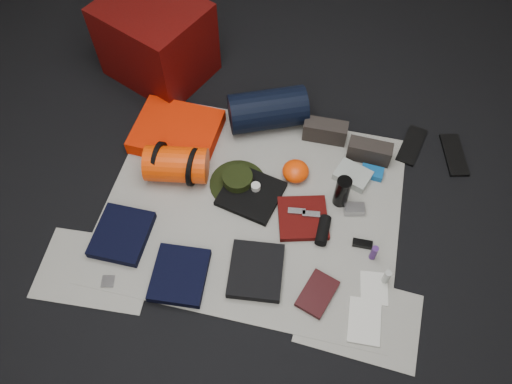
% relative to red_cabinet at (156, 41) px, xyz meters
% --- Properties ---
extents(floor, '(4.50, 4.50, 0.02)m').
position_rel_red_cabinet_xyz_m(floor, '(0.83, -0.89, -0.26)').
color(floor, black).
rests_on(floor, ground).
extents(newspaper_mat, '(1.60, 1.30, 0.01)m').
position_rel_red_cabinet_xyz_m(newspaper_mat, '(0.83, -0.89, -0.25)').
color(newspaper_mat, '#B2B1A4').
rests_on(newspaper_mat, floor).
extents(newspaper_sheet_front_left, '(0.61, 0.44, 0.00)m').
position_rel_red_cabinet_xyz_m(newspaper_sheet_front_left, '(0.13, -1.44, -0.25)').
color(newspaper_sheet_front_left, '#B2B1A4').
rests_on(newspaper_sheet_front_left, floor).
extents(newspaper_sheet_front_right, '(0.60, 0.43, 0.00)m').
position_rel_red_cabinet_xyz_m(newspaper_sheet_front_right, '(1.48, -1.39, -0.25)').
color(newspaper_sheet_front_right, '#B2B1A4').
rests_on(newspaper_sheet_front_right, floor).
extents(red_cabinet, '(0.75, 0.70, 0.50)m').
position_rel_red_cabinet_xyz_m(red_cabinet, '(0.00, 0.00, 0.00)').
color(red_cabinet, '#480705').
rests_on(red_cabinet, floor).
extents(sleeping_pad, '(0.51, 0.42, 0.09)m').
position_rel_red_cabinet_xyz_m(sleeping_pad, '(0.27, -0.52, -0.20)').
color(sleeping_pad, red).
rests_on(sleeping_pad, newspaper_mat).
extents(stuff_sack, '(0.37, 0.26, 0.20)m').
position_rel_red_cabinet_xyz_m(stuff_sack, '(0.36, -0.78, -0.14)').
color(stuff_sack, '#EF3B03').
rests_on(stuff_sack, newspaper_mat).
extents(sack_strap_left, '(0.02, 0.22, 0.22)m').
position_rel_red_cabinet_xyz_m(sack_strap_left, '(0.26, -0.78, -0.14)').
color(sack_strap_left, black).
rests_on(sack_strap_left, newspaper_mat).
extents(sack_strap_right, '(0.03, 0.22, 0.22)m').
position_rel_red_cabinet_xyz_m(sack_strap_right, '(0.46, -0.78, -0.14)').
color(sack_strap_right, black).
rests_on(sack_strap_right, newspaper_mat).
extents(navy_duffel, '(0.52, 0.40, 0.24)m').
position_rel_red_cabinet_xyz_m(navy_duffel, '(0.78, -0.29, -0.13)').
color(navy_duffel, black).
rests_on(navy_duffel, newspaper_mat).
extents(boonie_brim, '(0.42, 0.42, 0.01)m').
position_rel_red_cabinet_xyz_m(boonie_brim, '(0.71, -0.77, -0.24)').
color(boonie_brim, black).
rests_on(boonie_brim, newspaper_mat).
extents(boonie_crown, '(0.17, 0.17, 0.08)m').
position_rel_red_cabinet_xyz_m(boonie_crown, '(0.71, -0.77, -0.20)').
color(boonie_crown, black).
rests_on(boonie_crown, boonie_brim).
extents(hiking_boot_left, '(0.26, 0.10, 0.13)m').
position_rel_red_cabinet_xyz_m(hiking_boot_left, '(1.14, -0.33, -0.18)').
color(hiking_boot_left, '#2B2622').
rests_on(hiking_boot_left, newspaper_mat).
extents(hiking_boot_right, '(0.25, 0.10, 0.12)m').
position_rel_red_cabinet_xyz_m(hiking_boot_right, '(1.41, -0.42, -0.18)').
color(hiking_boot_right, '#2B2622').
rests_on(hiking_boot_right, newspaper_mat).
extents(flip_flop_left, '(0.18, 0.31, 0.02)m').
position_rel_red_cabinet_xyz_m(flip_flop_left, '(1.66, -0.27, -0.24)').
color(flip_flop_left, black).
rests_on(flip_flop_left, floor).
extents(flip_flop_right, '(0.18, 0.32, 0.02)m').
position_rel_red_cabinet_xyz_m(flip_flop_right, '(1.91, -0.28, -0.24)').
color(flip_flop_right, black).
rests_on(flip_flop_right, floor).
extents(trousers_navy_a, '(0.28, 0.31, 0.05)m').
position_rel_red_cabinet_xyz_m(trousers_navy_a, '(0.20, -1.23, -0.22)').
color(trousers_navy_a, black).
rests_on(trousers_navy_a, newspaper_mat).
extents(trousers_navy_b, '(0.29, 0.33, 0.05)m').
position_rel_red_cabinet_xyz_m(trousers_navy_b, '(0.56, -1.38, -0.22)').
color(trousers_navy_b, black).
rests_on(trousers_navy_b, newspaper_mat).
extents(trousers_charcoal, '(0.30, 0.33, 0.05)m').
position_rel_red_cabinet_xyz_m(trousers_charcoal, '(0.93, -1.27, -0.22)').
color(trousers_charcoal, black).
rests_on(trousers_charcoal, newspaper_mat).
extents(black_tshirt, '(0.37, 0.36, 0.03)m').
position_rel_red_cabinet_xyz_m(black_tshirt, '(0.80, -0.83, -0.23)').
color(black_tshirt, black).
rests_on(black_tshirt, newspaper_mat).
extents(red_shirt, '(0.32, 0.32, 0.04)m').
position_rel_red_cabinet_xyz_m(red_shirt, '(1.11, -0.92, -0.23)').
color(red_shirt, '#480907').
rests_on(red_shirt, newspaper_mat).
extents(orange_stuff_sack, '(0.20, 0.20, 0.10)m').
position_rel_red_cabinet_xyz_m(orange_stuff_sack, '(1.02, -0.64, -0.20)').
color(orange_stuff_sack, '#EF3B03').
rests_on(orange_stuff_sack, newspaper_mat).
extents(first_aid_pouch, '(0.23, 0.20, 0.05)m').
position_rel_red_cabinet_xyz_m(first_aid_pouch, '(1.34, -0.58, -0.22)').
color(first_aid_pouch, '#98A099').
rests_on(first_aid_pouch, newspaper_mat).
extents(water_bottle, '(0.10, 0.10, 0.20)m').
position_rel_red_cabinet_xyz_m(water_bottle, '(1.29, -0.75, -0.14)').
color(water_bottle, black).
rests_on(water_bottle, newspaper_mat).
extents(speaker, '(0.07, 0.16, 0.06)m').
position_rel_red_cabinet_xyz_m(speaker, '(1.23, -0.97, -0.21)').
color(speaker, black).
rests_on(speaker, newspaper_mat).
extents(compact_camera, '(0.12, 0.09, 0.04)m').
position_rel_red_cabinet_xyz_m(compact_camera, '(1.37, -0.80, -0.22)').
color(compact_camera, '#9FA0A4').
rests_on(compact_camera, newspaper_mat).
extents(cyan_case, '(0.13, 0.09, 0.04)m').
position_rel_red_cabinet_xyz_m(cyan_case, '(1.44, -0.53, -0.23)').
color(cyan_case, '#0E5090').
rests_on(cyan_case, newspaper_mat).
extents(toiletry_purple, '(0.04, 0.04, 0.10)m').
position_rel_red_cabinet_xyz_m(toiletry_purple, '(1.50, -1.05, -0.19)').
color(toiletry_purple, '#411F65').
rests_on(toiletry_purple, newspaper_mat).
extents(toiletry_clear, '(0.04, 0.04, 0.10)m').
position_rel_red_cabinet_xyz_m(toiletry_clear, '(1.58, -1.17, -0.19)').
color(toiletry_clear, '#9FA49F').
rests_on(toiletry_clear, newspaper_mat).
extents(paperback_book, '(0.21, 0.25, 0.03)m').
position_rel_red_cabinet_xyz_m(paperback_book, '(1.26, -1.32, -0.23)').
color(paperback_book, black).
rests_on(paperback_book, newspaper_mat).
extents(map_booklet, '(0.17, 0.24, 0.01)m').
position_rel_red_cabinet_xyz_m(map_booklet, '(1.50, -1.40, -0.24)').
color(map_booklet, silver).
rests_on(map_booklet, newspaper_mat).
extents(map_printout, '(0.16, 0.19, 0.01)m').
position_rel_red_cabinet_xyz_m(map_printout, '(1.53, -1.22, -0.24)').
color(map_printout, silver).
rests_on(map_printout, newspaper_mat).
extents(sunglasses, '(0.10, 0.04, 0.03)m').
position_rel_red_cabinet_xyz_m(sunglasses, '(1.44, -0.99, -0.23)').
color(sunglasses, black).
rests_on(sunglasses, newspaper_mat).
extents(key_cluster, '(0.07, 0.07, 0.01)m').
position_rel_red_cabinet_xyz_m(key_cluster, '(0.22, -1.49, -0.24)').
color(key_cluster, '#9FA0A4').
rests_on(key_cluster, newspaper_mat).
extents(tape_roll, '(0.05, 0.05, 0.04)m').
position_rel_red_cabinet_xyz_m(tape_roll, '(0.82, -0.80, -0.20)').
color(tape_roll, beige).
rests_on(tape_roll, black_tshirt).
extents(energy_bar_a, '(0.10, 0.05, 0.01)m').
position_rel_red_cabinet_xyz_m(energy_bar_a, '(1.07, -0.90, -0.20)').
color(energy_bar_a, '#9FA0A4').
rests_on(energy_bar_a, red_shirt).
extents(energy_bar_b, '(0.10, 0.05, 0.01)m').
position_rel_red_cabinet_xyz_m(energy_bar_b, '(1.15, -0.90, -0.20)').
color(energy_bar_b, '#9FA0A4').
rests_on(energy_bar_b, red_shirt).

